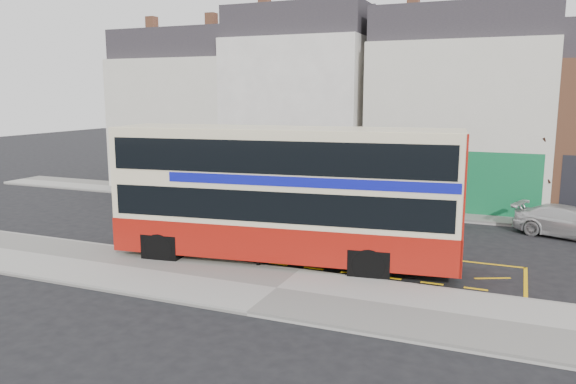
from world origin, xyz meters
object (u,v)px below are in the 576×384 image
at_px(bus_stop_post, 260,211).
at_px(street_tree_right, 547,147).
at_px(double_decker_bus, 285,193).
at_px(car_grey, 408,210).
at_px(car_white, 570,222).
at_px(street_tree_left, 151,112).
at_px(car_silver, 209,192).

relative_size(bus_stop_post, street_tree_right, 0.62).
relative_size(double_decker_bus, car_grey, 3.01).
relative_size(car_grey, car_white, 0.91).
bearing_deg(double_decker_bus, street_tree_left, 133.03).
bearing_deg(bus_stop_post, car_silver, 128.32).
distance_m(double_decker_bus, car_silver, 11.43).
xyz_separation_m(double_decker_bus, car_silver, (-7.89, 8.06, -1.81)).
distance_m(car_grey, street_tree_right, 7.31).
bearing_deg(car_grey, bus_stop_post, 147.40).
bearing_deg(street_tree_left, car_grey, -13.64).
bearing_deg(car_grey, car_silver, 76.64).
bearing_deg(double_decker_bus, car_white, 31.82).
height_order(bus_stop_post, street_tree_right, street_tree_right).
height_order(bus_stop_post, car_white, bus_stop_post).
xyz_separation_m(car_silver, car_grey, (10.81, -0.44, -0.04)).
relative_size(double_decker_bus, street_tree_right, 2.42).
relative_size(bus_stop_post, car_silver, 0.75).
xyz_separation_m(double_decker_bus, street_tree_right, (8.64, 11.22, 0.93)).
distance_m(car_grey, car_white, 6.70).
relative_size(double_decker_bus, bus_stop_post, 3.89).
xyz_separation_m(car_white, street_tree_right, (-0.98, 3.42, 2.80)).
xyz_separation_m(car_silver, street_tree_right, (16.53, 3.16, 2.74)).
xyz_separation_m(car_silver, car_white, (17.51, -0.26, -0.06)).
bearing_deg(car_grey, car_white, -99.52).
xyz_separation_m(bus_stop_post, car_grey, (3.43, 8.68, -1.36)).
height_order(car_white, street_tree_right, street_tree_right).
relative_size(car_silver, street_tree_right, 0.83).
distance_m(bus_stop_post, car_white, 13.52).
height_order(bus_stop_post, street_tree_left, street_tree_left).
relative_size(car_grey, street_tree_left, 0.58).
height_order(car_silver, street_tree_left, street_tree_left).
bearing_deg(car_white, street_tree_left, 98.93).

